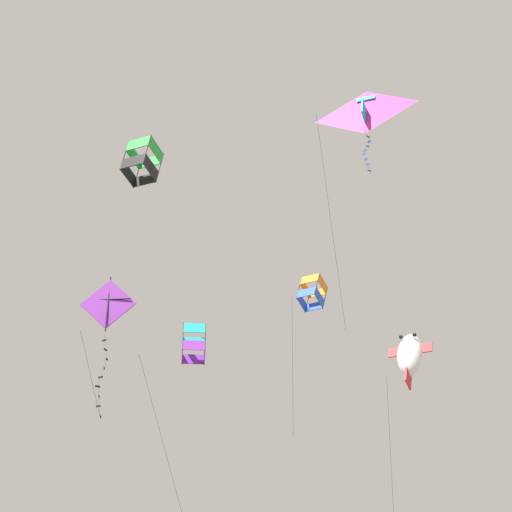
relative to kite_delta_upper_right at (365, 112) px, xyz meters
name	(u,v)px	position (x,y,z in m)	size (l,w,h in m)	color
kite_delta_upper_right	(365,112)	(0.00, 0.00, 0.00)	(3.82, 3.51, 10.02)	#DB2D93
kite_box_highest	(193,344)	(-5.54, 4.41, -9.75)	(2.70, 2.52, 6.81)	#1EB2C6
kite_fish_near_left	(410,355)	(0.24, -1.27, -10.95)	(2.34, 1.57, 9.71)	white
kite_box_mid_left	(142,161)	(-7.95, 4.79, -2.08)	(1.92, 1.84, 1.98)	green
kite_diamond_far_centre	(108,306)	(-9.48, 2.80, -9.44)	(1.73, 1.04, 5.15)	purple
kite_box_near_right	(312,293)	(-1.13, 2.83, -7.38)	(1.98, 1.54, 6.42)	orange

